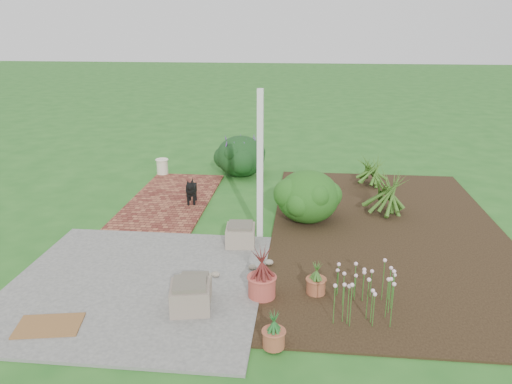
# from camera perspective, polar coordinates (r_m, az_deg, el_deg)

# --- Properties ---
(ground) EXTENTS (80.00, 80.00, 0.00)m
(ground) POSITION_cam_1_polar(r_m,az_deg,el_deg) (8.50, -1.63, -5.29)
(ground) COLOR #215E1D
(ground) RESTS_ON ground
(concrete_patio) EXTENTS (3.50, 3.50, 0.04)m
(concrete_patio) POSITION_cam_1_polar(r_m,az_deg,el_deg) (7.24, -13.53, -10.18)
(concrete_patio) COLOR #5A5A58
(concrete_patio) RESTS_ON ground
(brick_path) EXTENTS (1.60, 3.50, 0.04)m
(brick_path) POSITION_cam_1_polar(r_m,az_deg,el_deg) (10.42, -9.66, -0.83)
(brick_path) COLOR #5C231D
(brick_path) RESTS_ON ground
(garden_bed) EXTENTS (4.00, 7.00, 0.03)m
(garden_bed) POSITION_cam_1_polar(r_m,az_deg,el_deg) (9.00, 14.83, -4.42)
(garden_bed) COLOR black
(garden_bed) RESTS_ON ground
(veranda_post) EXTENTS (0.10, 0.10, 2.50)m
(veranda_post) POSITION_cam_1_polar(r_m,az_deg,el_deg) (8.14, 0.48, 2.97)
(veranda_post) COLOR white
(veranda_post) RESTS_ON ground
(stone_trough_near) EXTENTS (0.57, 0.57, 0.33)m
(stone_trough_near) POSITION_cam_1_polar(r_m,az_deg,el_deg) (6.43, -7.52, -11.84)
(stone_trough_near) COLOR gray
(stone_trough_near) RESTS_ON concrete_patio
(stone_trough_mid) EXTENTS (0.47, 0.47, 0.28)m
(stone_trough_mid) POSITION_cam_1_polar(r_m,az_deg,el_deg) (6.62, -7.03, -11.10)
(stone_trough_mid) COLOR gray
(stone_trough_mid) RESTS_ON concrete_patio
(stone_trough_far) EXTENTS (0.49, 0.49, 0.31)m
(stone_trough_far) POSITION_cam_1_polar(r_m,az_deg,el_deg) (8.12, -1.78, -5.00)
(stone_trough_far) COLOR gray
(stone_trough_far) RESTS_ON concrete_patio
(coir_doormat) EXTENTS (0.82, 0.61, 0.02)m
(coir_doormat) POSITION_cam_1_polar(r_m,az_deg,el_deg) (6.61, -22.58, -13.91)
(coir_doormat) COLOR brown
(coir_doormat) RESTS_ON concrete_patio
(black_dog) EXTENTS (0.22, 0.58, 0.50)m
(black_dog) POSITION_cam_1_polar(r_m,az_deg,el_deg) (9.96, -7.41, 0.29)
(black_dog) COLOR black
(black_dog) RESTS_ON brick_path
(cream_ceramic_urn) EXTENTS (0.34, 0.34, 0.35)m
(cream_ceramic_urn) POSITION_cam_1_polar(r_m,az_deg,el_deg) (12.13, -10.66, 2.88)
(cream_ceramic_urn) COLOR beige
(cream_ceramic_urn) RESTS_ON brick_path
(evergreen_shrub) EXTENTS (1.36, 1.36, 0.96)m
(evergreen_shrub) POSITION_cam_1_polar(r_m,az_deg,el_deg) (9.07, 5.93, -0.35)
(evergreen_shrub) COLOR #1C4313
(evergreen_shrub) RESTS_ON garden_bed
(agapanthus_clump_back) EXTENTS (1.27, 1.27, 0.97)m
(agapanthus_clump_back) POSITION_cam_1_polar(r_m,az_deg,el_deg) (9.68, 14.72, 0.37)
(agapanthus_clump_back) COLOR #14370C
(agapanthus_clump_back) RESTS_ON garden_bed
(agapanthus_clump_front) EXTENTS (1.10, 1.10, 0.80)m
(agapanthus_clump_front) POSITION_cam_1_polar(r_m,az_deg,el_deg) (11.33, 12.98, 2.71)
(agapanthus_clump_front) COLOR #144215
(agapanthus_clump_front) RESTS_ON garden_bed
(pink_flower_patch) EXTENTS (0.99, 0.99, 0.58)m
(pink_flower_patch) POSITION_cam_1_polar(r_m,az_deg,el_deg) (6.43, 12.41, -10.99)
(pink_flower_patch) COLOR #113D0F
(pink_flower_patch) RESTS_ON garden_bed
(terracotta_pot_bronze) EXTENTS (0.47, 0.47, 0.29)m
(terracotta_pot_bronze) POSITION_cam_1_polar(r_m,az_deg,el_deg) (6.67, 0.66, -10.74)
(terracotta_pot_bronze) COLOR #B3483C
(terracotta_pot_bronze) RESTS_ON garden_bed
(terracotta_pot_small_left) EXTENTS (0.31, 0.31, 0.21)m
(terracotta_pot_small_left) POSITION_cam_1_polar(r_m,az_deg,el_deg) (6.81, 6.87, -10.59)
(terracotta_pot_small_left) COLOR #9A5334
(terracotta_pot_small_left) RESTS_ON garden_bed
(terracotta_pot_small_right) EXTENTS (0.29, 0.29, 0.21)m
(terracotta_pot_small_right) POSITION_cam_1_polar(r_m,az_deg,el_deg) (5.77, 2.04, -16.40)
(terracotta_pot_small_right) COLOR #9A4F34
(terracotta_pot_small_right) RESTS_ON garden_bed
(purple_flowering_bush) EXTENTS (1.27, 1.27, 0.98)m
(purple_flowering_bush) POSITION_cam_1_polar(r_m,az_deg,el_deg) (11.89, -1.77, 4.24)
(purple_flowering_bush) COLOR black
(purple_flowering_bush) RESTS_ON ground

